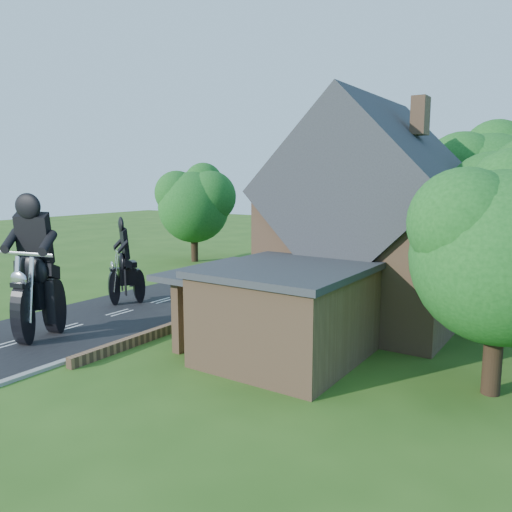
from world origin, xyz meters
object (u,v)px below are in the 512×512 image
Objects in this scene: annex at (284,311)px; motorcycle_follow at (127,291)px; motorcycle_lead at (40,318)px; garden_wall at (249,300)px; house at (371,227)px.

motorcycle_follow is at bearing 168.34° from annex.
motorcycle_lead is 6.24m from motorcycle_follow.
garden_wall is 14.84× the size of motorcycle_follow.
annex is (-0.62, -6.80, -2.58)m from house.
house reaches higher than motorcycle_follow.
motorcycle_follow is at bearing -158.63° from house.
annex is 4.75× the size of motorcycle_follow.
annex is 10.17m from motorcycle_lead.
motorcycle_lead is at bearing 137.09° from motorcycle_follow.
annex is 3.66× the size of motorcycle_lead.
motorcycle_follow is (-10.97, 2.26, -1.08)m from annex.
motorcycle_lead is (-3.84, -9.57, 0.70)m from garden_wall.
annex reaches higher than motorcycle_follow.
garden_wall is at bearing -114.21° from motorcycle_follow.
motorcycle_lead reaches higher than garden_wall.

